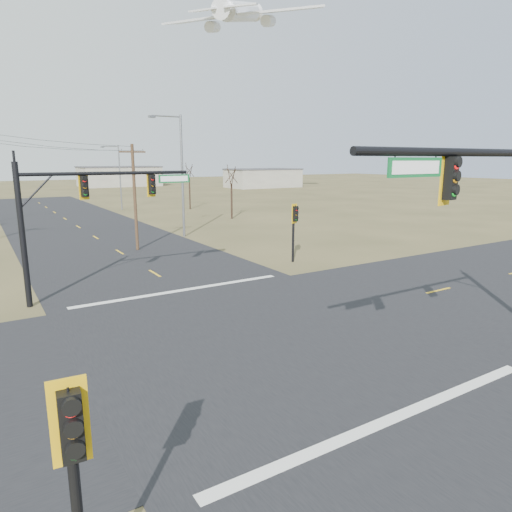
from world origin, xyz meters
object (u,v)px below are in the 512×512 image
(utility_pole_near, at_px, (135,196))
(bare_tree_c, at_px, (231,174))
(streetlight_b, at_px, (118,174))
(bare_tree_d, at_px, (189,170))
(pedestal_signal_ne, at_px, (295,219))
(streetlight_a, at_px, (180,170))
(pedestal_signal_sw, at_px, (73,448))
(mast_arm_far, at_px, (85,201))

(utility_pole_near, distance_m, bare_tree_c, 20.71)
(streetlight_b, xyz_separation_m, bare_tree_d, (8.86, -4.53, 0.52))
(pedestal_signal_ne, xyz_separation_m, streetlight_b, (-0.82, 40.81, 2.04))
(streetlight_b, distance_m, bare_tree_d, 9.97)
(pedestal_signal_ne, distance_m, bare_tree_c, 24.86)
(streetlight_a, bearing_deg, pedestal_signal_sw, -133.40)
(streetlight_a, height_order, bare_tree_c, streetlight_a)
(bare_tree_c, relative_size, bare_tree_d, 0.98)
(pedestal_signal_sw, relative_size, utility_pole_near, 0.50)
(mast_arm_far, xyz_separation_m, utility_pole_near, (6.01, 11.34, -0.73))
(pedestal_signal_ne, height_order, pedestal_signal_sw, pedestal_signal_ne)
(mast_arm_far, distance_m, pedestal_signal_sw, 18.33)
(pedestal_signal_ne, distance_m, streetlight_b, 40.87)
(streetlight_a, relative_size, bare_tree_c, 1.61)
(pedestal_signal_ne, bearing_deg, bare_tree_d, 60.61)
(pedestal_signal_ne, bearing_deg, streetlight_a, 82.92)
(bare_tree_d, bearing_deg, pedestal_signal_ne, -102.50)
(mast_arm_far, relative_size, bare_tree_d, 1.27)
(utility_pole_near, height_order, streetlight_a, streetlight_a)
(mast_arm_far, height_order, bare_tree_c, mast_arm_far)
(utility_pole_near, bearing_deg, streetlight_a, 36.51)
(bare_tree_d, bearing_deg, pedestal_signal_sw, -115.26)
(streetlight_a, distance_m, streetlight_b, 26.57)
(pedestal_signal_sw, bearing_deg, utility_pole_near, 75.91)
(utility_pole_near, distance_m, streetlight_b, 31.43)
(mast_arm_far, relative_size, utility_pole_near, 1.07)
(pedestal_signal_sw, bearing_deg, bare_tree_d, 69.60)
(streetlight_a, relative_size, streetlight_b, 1.22)
(utility_pole_near, height_order, bare_tree_c, utility_pole_near)
(bare_tree_c, bearing_deg, pedestal_signal_sw, -121.45)
(pedestal_signal_sw, xyz_separation_m, bare_tree_d, (26.04, 55.17, 2.57))
(mast_arm_far, xyz_separation_m, bare_tree_c, (21.92, 24.57, 0.30))
(bare_tree_c, bearing_deg, utility_pole_near, -140.25)
(pedestal_signal_sw, height_order, bare_tree_c, bare_tree_c)
(mast_arm_far, relative_size, pedestal_signal_sw, 2.14)
(streetlight_a, xyz_separation_m, bare_tree_c, (10.38, 9.14, -0.82))
(bare_tree_c, bearing_deg, streetlight_b, 116.70)
(pedestal_signal_ne, distance_m, utility_pole_near, 13.05)
(mast_arm_far, height_order, streetlight_b, streetlight_b)
(streetlight_a, bearing_deg, pedestal_signal_ne, -98.54)
(streetlight_b, height_order, bare_tree_d, streetlight_b)
(utility_pole_near, distance_m, streetlight_a, 7.12)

